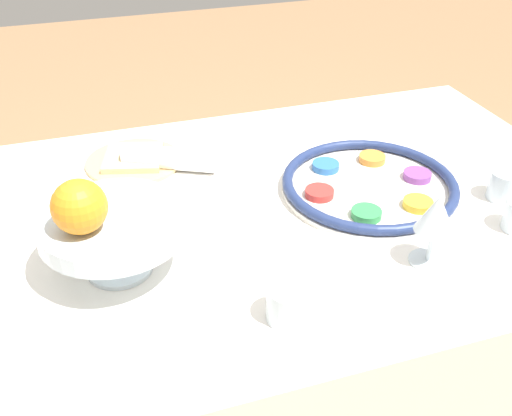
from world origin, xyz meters
TOP-DOWN VIEW (x-y plane):
  - dining_table at (0.00, 0.00)m, footprint 1.38×0.83m
  - seder_plate at (-0.23, 0.01)m, footprint 0.34×0.34m
  - wine_glass at (-0.23, 0.24)m, footprint 0.06×0.06m
  - fruit_stand at (0.26, 0.10)m, footprint 0.23×0.23m
  - orange_fruit at (0.30, 0.12)m, footprint 0.08×0.08m
  - bread_plate at (0.18, -0.24)m, footprint 0.20×0.20m
  - napkin_roll at (0.12, -0.20)m, footprint 0.19×0.13m
  - cup_near at (-0.47, 0.11)m, footprint 0.06×0.06m
  - cup_mid at (0.04, 0.29)m, footprint 0.06×0.06m
  - spoon at (0.12, -0.24)m, footprint 0.17×0.08m

SIDE VIEW (x-z plane):
  - dining_table at x=0.00m, z-range 0.00..0.73m
  - spoon at x=0.12m, z-range 0.73..0.74m
  - bread_plate at x=0.18m, z-range 0.73..0.75m
  - seder_plate at x=-0.23m, z-range 0.73..0.76m
  - napkin_roll at x=0.12m, z-range 0.73..0.78m
  - cup_near at x=-0.47m, z-range 0.73..0.79m
  - cup_mid at x=0.04m, z-range 0.73..0.79m
  - fruit_stand at x=0.26m, z-range 0.76..0.87m
  - wine_glass at x=-0.23m, z-range 0.76..0.88m
  - orange_fruit at x=0.30m, z-range 0.83..0.92m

